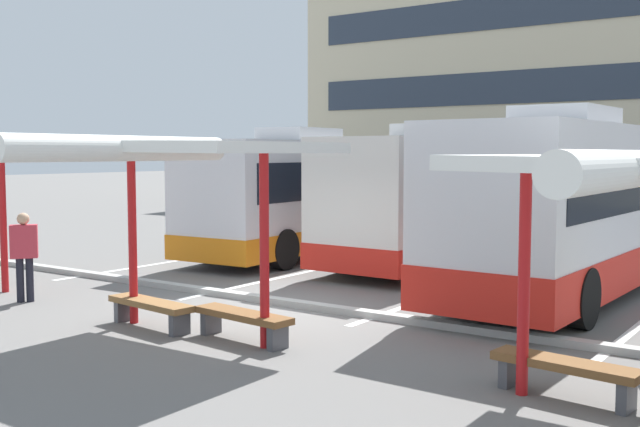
% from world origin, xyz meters
% --- Properties ---
extents(ground_plane, '(160.00, 160.00, 0.00)m').
position_xyz_m(ground_plane, '(0.00, 0.00, 0.00)').
color(ground_plane, slate).
extents(coach_bus_0, '(3.01, 10.87, 3.51)m').
position_xyz_m(coach_bus_0, '(-3.91, 7.64, 1.64)').
color(coach_bus_0, silver).
rests_on(coach_bus_0, ground).
extents(coach_bus_1, '(2.80, 10.67, 3.54)m').
position_xyz_m(coach_bus_1, '(0.10, 8.14, 1.66)').
color(coach_bus_1, silver).
rests_on(coach_bus_1, ground).
extents(coach_bus_2, '(2.86, 10.67, 3.71)m').
position_xyz_m(coach_bus_2, '(4.09, 5.52, 1.73)').
color(coach_bus_2, silver).
rests_on(coach_bus_2, ground).
extents(lane_stripe_0, '(0.16, 14.00, 0.01)m').
position_xyz_m(lane_stripe_0, '(-5.84, 6.78, 0.00)').
color(lane_stripe_0, white).
rests_on(lane_stripe_0, ground).
extents(lane_stripe_1, '(0.16, 14.00, 0.01)m').
position_xyz_m(lane_stripe_1, '(-1.95, 6.78, 0.00)').
color(lane_stripe_1, white).
rests_on(lane_stripe_1, ground).
extents(lane_stripe_2, '(0.16, 14.00, 0.01)m').
position_xyz_m(lane_stripe_2, '(1.95, 6.78, 0.00)').
color(lane_stripe_2, white).
rests_on(lane_stripe_2, ground).
extents(waiting_shelter_1, '(3.81, 4.79, 3.07)m').
position_xyz_m(waiting_shelter_1, '(0.28, -2.31, 2.85)').
color(waiting_shelter_1, red).
rests_on(waiting_shelter_1, ground).
extents(bench_1, '(1.84, 0.63, 0.45)m').
position_xyz_m(bench_1, '(-0.62, -2.12, 0.34)').
color(bench_1, brown).
rests_on(bench_1, ground).
extents(bench_2, '(1.81, 0.62, 0.45)m').
position_xyz_m(bench_2, '(1.18, -1.94, 0.34)').
color(bench_2, brown).
rests_on(bench_2, ground).
extents(bench_3, '(1.74, 0.60, 0.45)m').
position_xyz_m(bench_3, '(5.98, -1.84, 0.34)').
color(bench_3, brown).
rests_on(bench_3, ground).
extents(platform_kerb, '(44.00, 0.24, 0.12)m').
position_xyz_m(platform_kerb, '(0.00, 0.56, 0.06)').
color(platform_kerb, '#ADADA8').
rests_on(platform_kerb, ground).
extents(waiting_passenger_0, '(0.48, 0.52, 1.70)m').
position_xyz_m(waiting_passenger_0, '(-4.20, -2.01, 0.99)').
color(waiting_passenger_0, black).
rests_on(waiting_passenger_0, ground).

